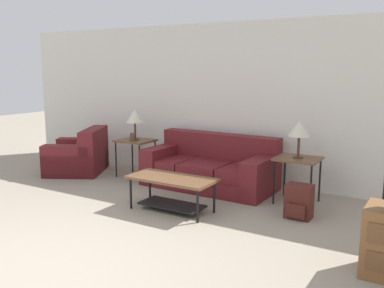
{
  "coord_description": "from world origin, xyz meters",
  "views": [
    {
      "loc": [
        3.1,
        -2.36,
        1.88
      ],
      "look_at": [
        -0.0,
        2.77,
        0.8
      ],
      "focal_mm": 40.0,
      "sensor_mm": 36.0,
      "label": 1
    }
  ],
  "objects": [
    {
      "name": "side_table_left",
      "position": [
        -1.5,
        3.34,
        0.58
      ],
      "size": [
        0.59,
        0.52,
        0.65
      ],
      "color": "brown",
      "rests_on": "ground_plane"
    },
    {
      "name": "backpack",
      "position": [
        1.58,
        2.74,
        0.21
      ],
      "size": [
        0.33,
        0.3,
        0.44
      ],
      "color": "#4C1E19",
      "rests_on": "ground_plane"
    },
    {
      "name": "side_table_right",
      "position": [
        1.36,
        3.34,
        0.58
      ],
      "size": [
        0.59,
        0.52,
        0.65
      ],
      "color": "brown",
      "rests_on": "ground_plane"
    },
    {
      "name": "table_lamp_right",
      "position": [
        1.36,
        3.34,
        1.05
      ],
      "size": [
        0.3,
        0.3,
        0.52
      ],
      "color": "#472D1E",
      "rests_on": "side_table_right"
    },
    {
      "name": "coffee_table",
      "position": [
        0.06,
        2.15,
        0.34
      ],
      "size": [
        1.16,
        0.55,
        0.46
      ],
      "color": "brown",
      "rests_on": "ground_plane"
    },
    {
      "name": "picture_frame",
      "position": [
        -1.49,
        3.26,
        0.71
      ],
      "size": [
        0.1,
        0.04,
        0.13
      ],
      "color": "#4C3828",
      "rests_on": "side_table_left"
    },
    {
      "name": "table_lamp_left",
      "position": [
        -1.5,
        3.34,
        1.05
      ],
      "size": [
        0.3,
        0.3,
        0.52
      ],
      "color": "#472D1E",
      "rests_on": "side_table_left"
    },
    {
      "name": "armchair",
      "position": [
        -2.57,
        3.04,
        0.29
      ],
      "size": [
        1.29,
        1.33,
        0.8
      ],
      "color": "maroon",
      "rests_on": "ground_plane"
    },
    {
      "name": "couch",
      "position": [
        -0.07,
        3.43,
        0.29
      ],
      "size": [
        2.06,
        1.0,
        0.82
      ],
      "color": "maroon",
      "rests_on": "ground_plane"
    },
    {
      "name": "ground_plane",
      "position": [
        0.0,
        0.0,
        0.0
      ],
      "size": [
        24.0,
        24.0,
        0.0
      ],
      "primitive_type": "plane",
      "color": "gray"
    },
    {
      "name": "wall_back",
      "position": [
        0.0,
        4.02,
        1.3
      ],
      "size": [
        9.12,
        0.06,
        2.6
      ],
      "color": "silver",
      "rests_on": "ground_plane"
    }
  ]
}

